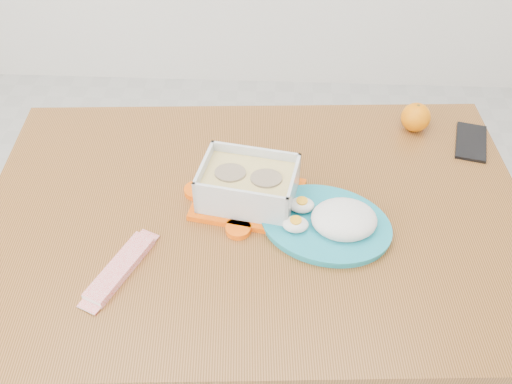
{
  "coord_description": "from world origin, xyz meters",
  "views": [
    {
      "loc": [
        0.22,
        -0.83,
        1.66
      ],
      "look_at": [
        0.17,
        0.06,
        0.81
      ],
      "focal_mm": 40.0,
      "sensor_mm": 36.0,
      "label": 1
    }
  ],
  "objects_px": {
    "food_container": "(248,186)",
    "rice_plate": "(331,220)",
    "orange_fruit": "(416,117)",
    "dining_table": "(256,241)",
    "smartphone": "(471,142)"
  },
  "relations": [
    {
      "from": "food_container",
      "to": "rice_plate",
      "type": "relative_size",
      "value": 0.74
    },
    {
      "from": "food_container",
      "to": "rice_plate",
      "type": "xyz_separation_m",
      "value": [
        0.18,
        -0.07,
        -0.02
      ]
    },
    {
      "from": "food_container",
      "to": "orange_fruit",
      "type": "distance_m",
      "value": 0.5
    },
    {
      "from": "food_container",
      "to": "orange_fruit",
      "type": "xyz_separation_m",
      "value": [
        0.41,
        0.29,
        -0.01
      ]
    },
    {
      "from": "dining_table",
      "to": "food_container",
      "type": "relative_size",
      "value": 4.8
    },
    {
      "from": "dining_table",
      "to": "rice_plate",
      "type": "bearing_deg",
      "value": -18.26
    },
    {
      "from": "dining_table",
      "to": "smartphone",
      "type": "relative_size",
      "value": 8.62
    },
    {
      "from": "food_container",
      "to": "smartphone",
      "type": "xyz_separation_m",
      "value": [
        0.55,
        0.24,
        -0.04
      ]
    },
    {
      "from": "dining_table",
      "to": "food_container",
      "type": "bearing_deg",
      "value": 117.33
    },
    {
      "from": "rice_plate",
      "to": "food_container",
      "type": "bearing_deg",
      "value": 176.3
    },
    {
      "from": "rice_plate",
      "to": "smartphone",
      "type": "xyz_separation_m",
      "value": [
        0.37,
        0.31,
        -0.02
      ]
    },
    {
      "from": "orange_fruit",
      "to": "food_container",
      "type": "bearing_deg",
      "value": -144.99
    },
    {
      "from": "dining_table",
      "to": "orange_fruit",
      "type": "height_order",
      "value": "orange_fruit"
    },
    {
      "from": "orange_fruit",
      "to": "rice_plate",
      "type": "height_order",
      "value": "rice_plate"
    },
    {
      "from": "dining_table",
      "to": "food_container",
      "type": "distance_m",
      "value": 0.15
    }
  ]
}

